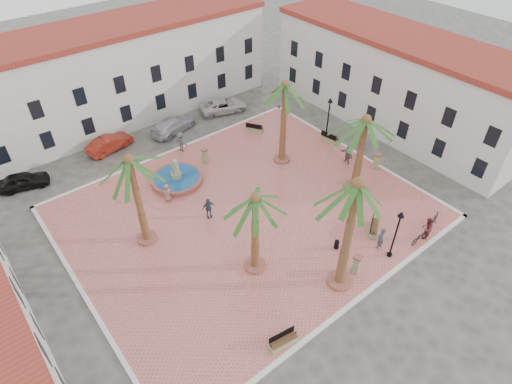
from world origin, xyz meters
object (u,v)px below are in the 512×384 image
(bench_ne, at_px, (254,129))
(car_red, at_px, (110,143))
(bicycle_a, at_px, (420,237))
(cyclist_b, at_px, (427,228))
(car_silver, at_px, (173,125))
(fountain, at_px, (177,178))
(palm_sw, at_px, (255,207))
(bench_e, at_px, (329,139))
(bench_se, at_px, (374,228))
(bollard_se, at_px, (357,264))
(litter_bin, at_px, (337,244))
(bench_s, at_px, (283,341))
(lamppost_s, at_px, (398,227))
(cyclist_a, at_px, (381,238))
(bollard_n, at_px, (205,156))
(palm_ne, at_px, (285,93))
(car_white, at_px, (223,106))
(pedestrian_fountain_b, at_px, (208,208))
(car_black, at_px, (23,181))
(lamppost_e, at_px, (329,112))
(pedestrian_north, at_px, (181,142))
(pedestrian_east, at_px, (348,155))
(palm_nw, at_px, (131,170))
(palm_e, at_px, (365,129))
(bicycle_b, at_px, (435,219))
(palm_s, at_px, (356,196))
(bollard_e, at_px, (377,161))
(pedestrian_fountain_a, at_px, (167,193))

(bench_ne, height_order, car_red, car_red)
(bicycle_a, distance_m, cyclist_b, 0.77)
(car_silver, bearing_deg, fountain, 137.52)
(palm_sw, bearing_deg, bench_e, 26.79)
(bench_se, bearing_deg, bollard_se, 171.35)
(palm_sw, distance_m, car_red, 20.39)
(bench_se, bearing_deg, litter_bin, 138.83)
(fountain, distance_m, bench_s, 17.36)
(lamppost_s, xyz_separation_m, cyclist_a, (0.04, 0.98, -1.89))
(bollard_n, bearing_deg, bollard_se, -86.70)
(palm_ne, height_order, car_red, palm_ne)
(lamppost_s, bearing_deg, car_white, 83.32)
(fountain, height_order, car_red, fountain)
(palm_sw, height_order, pedestrian_fountain_b, palm_sw)
(bench_e, distance_m, bollard_se, 16.07)
(palm_ne, bearing_deg, car_silver, 115.46)
(cyclist_a, relative_size, car_white, 0.38)
(bollard_se, xyz_separation_m, car_black, (-14.69, 23.56, -0.24))
(bench_s, distance_m, bench_ne, 23.31)
(pedestrian_fountain_b, bearing_deg, bollard_se, -57.99)
(car_white, bearing_deg, car_black, 107.15)
(lamppost_s, bearing_deg, cyclist_b, -7.90)
(palm_sw, bearing_deg, lamppost_e, 28.22)
(bench_ne, height_order, pedestrian_north, pedestrian_north)
(pedestrian_east, relative_size, car_silver, 0.35)
(palm_nw, xyz_separation_m, bench_se, (13.61, -9.75, -6.09))
(pedestrian_east, bearing_deg, palm_sw, -61.61)
(palm_e, height_order, car_silver, palm_e)
(bollard_n, bearing_deg, bench_e, -21.86)
(fountain, height_order, bicycle_a, fountain)
(palm_nw, xyz_separation_m, lamppost_s, (12.56, -12.06, -3.54))
(bicycle_b, relative_size, car_black, 0.44)
(palm_s, height_order, car_silver, palm_s)
(palm_ne, bearing_deg, pedestrian_fountain_b, -166.97)
(lamppost_s, xyz_separation_m, car_silver, (-3.37, 23.98, -2.25))
(lamppost_e, bearing_deg, palm_s, -132.89)
(bollard_e, height_order, car_black, bollard_e)
(pedestrian_fountain_b, bearing_deg, bench_e, 14.52)
(pedestrian_fountain_a, distance_m, car_black, 12.52)
(palm_s, height_order, pedestrian_fountain_a, palm_s)
(bench_s, relative_size, bicycle_a, 1.03)
(bicycle_b, relative_size, car_red, 0.41)
(bicycle_b, bearing_deg, lamppost_s, 74.21)
(litter_bin, bearing_deg, palm_ne, 68.86)
(bench_ne, distance_m, pedestrian_fountain_b, 12.96)
(bollard_e, xyz_separation_m, litter_bin, (-9.72, -4.36, -0.44))
(bench_e, distance_m, pedestrian_fountain_b, 15.10)
(pedestrian_east, xyz_separation_m, car_red, (-15.67, 15.39, -0.29))
(bollard_se, relative_size, pedestrian_east, 0.88)
(palm_e, xyz_separation_m, cyclist_b, (-0.33, -7.06, -4.79))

